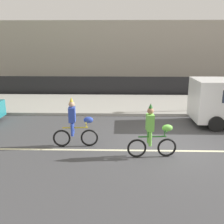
% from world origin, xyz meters
% --- Properties ---
extents(ground_plane, '(80.00, 80.00, 0.00)m').
position_xyz_m(ground_plane, '(0.00, 0.00, 0.00)').
color(ground_plane, '#424244').
extents(road_centre_line, '(36.00, 0.14, 0.01)m').
position_xyz_m(road_centre_line, '(0.00, -0.50, 0.00)').
color(road_centre_line, beige).
rests_on(road_centre_line, ground).
extents(sidewalk_curb, '(60.00, 5.00, 0.15)m').
position_xyz_m(sidewalk_curb, '(0.00, 6.50, 0.07)').
color(sidewalk_curb, '#9E9B93').
rests_on(sidewalk_curb, ground).
extents(fence_line, '(40.00, 0.08, 1.40)m').
position_xyz_m(fence_line, '(0.00, 9.40, 0.70)').
color(fence_line, black).
rests_on(fence_line, ground).
extents(building_backdrop, '(28.00, 8.00, 5.58)m').
position_xyz_m(building_backdrop, '(0.27, 18.00, 2.79)').
color(building_backdrop, '#B2A899').
rests_on(building_backdrop, ground).
extents(parade_cyclist_cobalt, '(1.72, 0.50, 1.92)m').
position_xyz_m(parade_cyclist_cobalt, '(-3.59, -0.15, 0.84)').
color(parade_cyclist_cobalt, black).
rests_on(parade_cyclist_cobalt, ground).
extents(parade_cyclist_lime, '(1.72, 0.50, 1.92)m').
position_xyz_m(parade_cyclist_lime, '(-0.80, -1.03, 0.84)').
color(parade_cyclist_lime, black).
rests_on(parade_cyclist_lime, ground).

